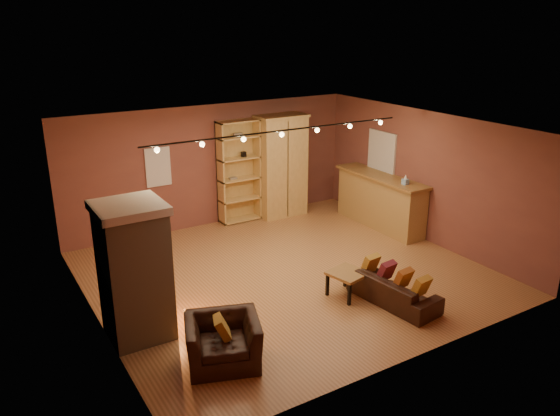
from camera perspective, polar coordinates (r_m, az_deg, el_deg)
floor at (r=10.47m, az=0.75°, el=-6.88°), size 7.00×7.00×0.00m
ceiling at (r=9.58m, az=0.82°, el=8.36°), size 7.00×7.00×0.00m
back_wall at (r=12.69m, az=-7.06°, el=4.42°), size 7.00×0.02×2.80m
left_wall at (r=8.71m, az=-19.16°, el=-3.47°), size 0.02×6.50×2.80m
right_wall at (r=12.08m, az=15.01°, el=3.16°), size 0.02×6.50×2.80m
fireplace at (r=8.40m, az=-14.92°, el=-6.41°), size 1.01×0.98×2.12m
back_window at (r=12.18m, az=-12.63°, el=4.21°), size 0.56×0.04×0.86m
bookcase at (r=12.86m, az=-4.45°, el=3.93°), size 0.99×0.39×2.42m
armoire at (r=13.21m, az=0.11°, el=4.45°), size 1.21×0.69×2.47m
bar_counter at (r=12.82m, az=10.44°, el=0.77°), size 0.67×2.56×1.22m
tissue_box at (r=12.03m, az=12.97°, el=2.84°), size 0.13×0.13×0.22m
right_window at (r=12.97m, az=10.58°, el=5.70°), size 0.05×0.90×1.00m
loveseat at (r=9.51m, az=11.82°, el=-7.85°), size 0.66×1.67×0.71m
armchair at (r=7.81m, az=-6.03°, el=-12.98°), size 1.19×0.97×0.89m
coffee_table at (r=9.60m, az=7.09°, el=-7.01°), size 0.71×0.71×0.45m
track_rail at (r=9.77m, az=0.19°, el=7.88°), size 5.20×0.09×0.13m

